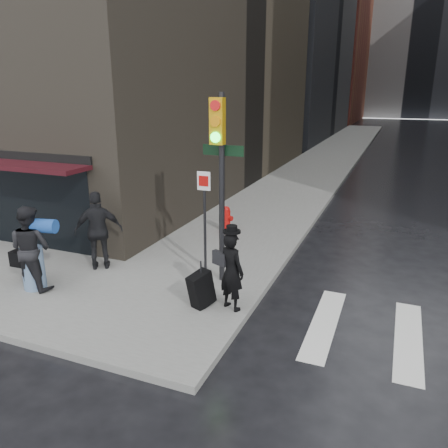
# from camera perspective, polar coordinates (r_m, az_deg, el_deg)

# --- Properties ---
(ground) EXTENTS (140.00, 140.00, 0.00)m
(ground) POSITION_cam_1_polar(r_m,az_deg,el_deg) (9.63, -9.51, -11.48)
(ground) COLOR black
(ground) RESTS_ON ground
(sidewalk_left) EXTENTS (4.00, 50.00, 0.15)m
(sidewalk_left) POSITION_cam_1_polar(r_m,az_deg,el_deg) (34.73, 14.46, 9.20)
(sidewalk_left) COLOR slate
(sidewalk_left) RESTS_ON ground
(bldg_left_far) EXTENTS (22.00, 20.00, 26.00)m
(bldg_left_far) POSITION_cam_1_polar(r_m,az_deg,el_deg) (71.83, 8.42, 23.75)
(bldg_left_far) COLOR brown
(bldg_left_far) RESTS_ON ground
(bldg_distant) EXTENTS (40.00, 12.00, 32.00)m
(bldg_distant) POSITION_cam_1_polar(r_m,az_deg,el_deg) (85.91, 24.93, 23.37)
(bldg_distant) COLOR gray
(bldg_distant) RESTS_ON ground
(man_overcoat) EXTENTS (1.23, 0.83, 1.87)m
(man_overcoat) POSITION_cam_1_polar(r_m,az_deg,el_deg) (9.09, 0.16, -6.52)
(man_overcoat) COLOR black
(man_overcoat) RESTS_ON ground
(man_jeans) EXTENTS (1.42, 0.78, 1.98)m
(man_jeans) POSITION_cam_1_polar(r_m,az_deg,el_deg) (10.85, -23.93, -2.85)
(man_jeans) COLOR black
(man_jeans) RESTS_ON ground
(man_greycoat) EXTENTS (1.26, 1.08, 2.02)m
(man_greycoat) POSITION_cam_1_polar(r_m,az_deg,el_deg) (11.48, -16.05, -0.84)
(man_greycoat) COLOR black
(man_greycoat) RESTS_ON ground
(traffic_light) EXTENTS (1.10, 0.47, 4.38)m
(traffic_light) POSITION_cam_1_polar(r_m,az_deg,el_deg) (9.82, -0.73, 7.77)
(traffic_light) COLOR black
(traffic_light) RESTS_ON ground
(fire_hydrant) EXTENTS (0.48, 0.37, 0.84)m
(fire_hydrant) POSITION_cam_1_polar(r_m,az_deg,el_deg) (14.16, 0.28, 0.53)
(fire_hydrant) COLOR #AC0D0A
(fire_hydrant) RESTS_ON ground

